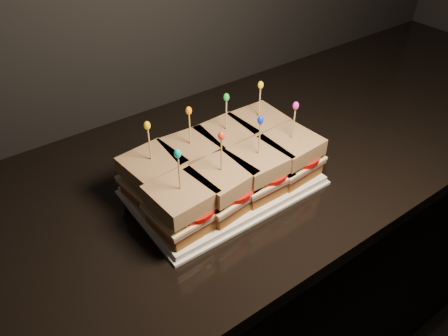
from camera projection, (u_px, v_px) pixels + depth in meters
cabinet at (203, 307)px, 1.23m from camera, size 2.42×0.62×0.86m
granite_slab at (197, 185)px, 0.95m from camera, size 2.46×0.66×0.04m
platter at (224, 185)px, 0.91m from camera, size 0.37×0.23×0.02m
platter_rim at (224, 188)px, 0.91m from camera, size 0.38×0.24×0.01m
sandwich_0_bread_bot at (155, 188)px, 0.87m from camera, size 0.11×0.11×0.03m
sandwich_0_ham at (154, 181)px, 0.85m from camera, size 0.12×0.12×0.01m
sandwich_0_cheese at (154, 178)px, 0.85m from camera, size 0.12×0.12×0.01m
sandwich_0_tomato at (160, 175)px, 0.85m from camera, size 0.10×0.10×0.01m
sandwich_0_bread_top at (152, 166)px, 0.83m from camera, size 0.11×0.11×0.03m
sandwich_0_pick at (150, 146)px, 0.80m from camera, size 0.00×0.00×0.09m
sandwich_0_frill at (147, 125)px, 0.78m from camera, size 0.01×0.01×0.02m
sandwich_1_bread_bot at (192, 172)px, 0.91m from camera, size 0.11×0.11×0.03m
sandwich_1_ham at (192, 165)px, 0.90m from camera, size 0.12×0.11×0.01m
sandwich_1_cheese at (192, 162)px, 0.89m from camera, size 0.12×0.11×0.01m
sandwich_1_tomato at (198, 159)px, 0.89m from camera, size 0.10×0.10×0.01m
sandwich_1_bread_top at (191, 151)px, 0.87m from camera, size 0.11×0.11×0.03m
sandwich_1_pick at (190, 131)px, 0.84m from camera, size 0.00×0.00×0.09m
sandwich_1_frill at (189, 111)px, 0.82m from camera, size 0.01×0.01×0.02m
sandwich_2_bread_bot at (226, 157)px, 0.95m from camera, size 0.11×0.11×0.03m
sandwich_2_ham at (226, 150)px, 0.94m from camera, size 0.12×0.11×0.01m
sandwich_2_cheese at (226, 148)px, 0.93m from camera, size 0.12×0.11×0.01m
sandwich_2_tomato at (232, 144)px, 0.93m from camera, size 0.10×0.10×0.01m
sandwich_2_bread_top at (226, 136)px, 0.91m from camera, size 0.11×0.11×0.03m
sandwich_2_pick at (226, 117)px, 0.88m from camera, size 0.00×0.00×0.09m
sandwich_2_frill at (226, 97)px, 0.86m from camera, size 0.01×0.01×0.02m
sandwich_3_bread_bot at (257, 143)px, 0.99m from camera, size 0.10×0.10×0.03m
sandwich_3_ham at (258, 137)px, 0.98m from camera, size 0.11×0.11×0.01m
sandwich_3_cheese at (258, 134)px, 0.97m from camera, size 0.11×0.11×0.01m
sandwich_3_tomato at (264, 131)px, 0.97m from camera, size 0.10×0.10×0.01m
sandwich_3_bread_top at (258, 123)px, 0.95m from camera, size 0.10×0.10×0.03m
sandwich_3_pick at (260, 104)px, 0.92m from camera, size 0.00×0.00×0.09m
sandwich_3_frill at (261, 85)px, 0.90m from camera, size 0.01×0.01×0.02m
sandwich_4_bread_bot at (183, 218)px, 0.80m from camera, size 0.11×0.11×0.03m
sandwich_4_ham at (182, 211)px, 0.79m from camera, size 0.12×0.11×0.01m
sandwich_4_cheese at (182, 208)px, 0.78m from camera, size 0.12×0.12×0.01m
sandwich_4_tomato at (189, 204)px, 0.78m from camera, size 0.10×0.10×0.01m
sandwich_4_bread_top at (181, 196)px, 0.77m from camera, size 0.11×0.11×0.03m
sandwich_4_pick at (179, 175)px, 0.74m from camera, size 0.00×0.00×0.09m
sandwich_4_frill at (178, 154)px, 0.71m from camera, size 0.01×0.01×0.02m
sandwich_5_bread_bot at (222, 199)px, 0.84m from camera, size 0.11×0.11×0.03m
sandwich_5_ham at (222, 192)px, 0.83m from camera, size 0.12×0.12×0.01m
sandwich_5_cheese at (222, 189)px, 0.82m from camera, size 0.12×0.12×0.01m
sandwich_5_tomato at (229, 186)px, 0.82m from camera, size 0.10×0.10×0.01m
sandwich_5_bread_top at (221, 177)px, 0.81m from camera, size 0.11×0.11×0.03m
sandwich_5_pick at (221, 157)px, 0.78m from camera, size 0.00×0.00×0.09m
sandwich_5_frill at (221, 136)px, 0.75m from camera, size 0.01×0.01×0.02m
sandwich_6_bread_bot at (257, 182)px, 0.88m from camera, size 0.10×0.10×0.03m
sandwich_6_ham at (257, 175)px, 0.87m from camera, size 0.11×0.11×0.01m
sandwich_6_cheese at (257, 172)px, 0.86m from camera, size 0.11×0.11×0.01m
sandwich_6_tomato at (264, 169)px, 0.86m from camera, size 0.10×0.10×0.01m
sandwich_6_bread_top at (258, 161)px, 0.85m from camera, size 0.10×0.10×0.03m
sandwich_6_pick at (259, 141)px, 0.82m from camera, size 0.00×0.00×0.09m
sandwich_6_frill at (260, 120)px, 0.79m from camera, size 0.01×0.01×0.02m
sandwich_7_bread_bot at (289, 166)px, 0.92m from camera, size 0.11×0.11×0.03m
sandwich_7_ham at (290, 160)px, 0.91m from camera, size 0.12×0.11×0.01m
sandwich_7_cheese at (290, 157)px, 0.91m from camera, size 0.12×0.12×0.01m
sandwich_7_tomato at (296, 153)px, 0.90m from camera, size 0.10×0.10×0.01m
sandwich_7_bread_top at (291, 145)px, 0.89m from camera, size 0.11×0.11×0.03m
sandwich_7_pick at (293, 126)px, 0.86m from camera, size 0.00×0.00×0.09m
sandwich_7_frill at (296, 106)px, 0.83m from camera, size 0.01×0.01×0.02m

